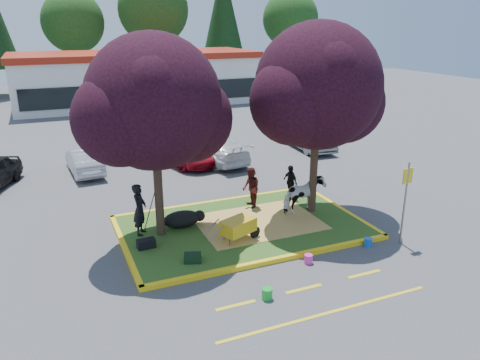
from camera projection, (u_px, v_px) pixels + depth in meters
name	position (u px, v px, depth m)	size (l,w,h in m)	color
ground	(243.00, 229.00, 16.34)	(90.00, 90.00, 0.00)	#424244
median_island	(243.00, 227.00, 16.32)	(8.00, 5.00, 0.15)	#274916
curb_near	(277.00, 260.00, 14.07)	(8.30, 0.16, 0.15)	yellow
curb_far	(217.00, 202.00, 18.57)	(8.30, 0.16, 0.15)	yellow
curb_left	(125.00, 248.00, 14.81)	(0.16, 5.30, 0.15)	yellow
curb_right	(341.00, 209.00, 17.83)	(0.16, 5.30, 0.15)	yellow
straw_bedding	(258.00, 222.00, 16.51)	(4.20, 3.00, 0.01)	tan
tree_purple_left	(154.00, 109.00, 14.24)	(5.06, 4.20, 6.51)	black
tree_purple_right	(319.00, 92.00, 16.11)	(5.30, 4.40, 6.82)	black
fire_lane_stripe_a	(236.00, 305.00, 11.94)	(1.10, 0.12, 0.01)	yellow
fire_lane_stripe_b	(304.00, 289.00, 12.68)	(1.10, 0.12, 0.01)	yellow
fire_lane_stripe_c	(364.00, 274.00, 13.42)	(1.10, 0.12, 0.01)	yellow
fire_lane_long	(329.00, 313.00, 11.64)	(6.00, 0.10, 0.01)	yellow
retail_building	(137.00, 77.00, 40.74)	(20.40, 8.40, 4.40)	silver
treeline	(106.00, 12.00, 47.07)	(46.58, 7.80, 14.63)	black
cow	(304.00, 195.00, 17.13)	(0.74, 1.62, 1.37)	white
calf	(182.00, 219.00, 16.07)	(1.30, 0.74, 0.56)	black
handler	(140.00, 209.00, 15.35)	(0.64, 0.42, 1.75)	black
visitor_a	(251.00, 188.00, 17.60)	(0.76, 0.59, 1.56)	#431513
visitor_b	(290.00, 182.00, 18.62)	(0.79, 0.33, 1.35)	black
wheelbarrow	(238.00, 226.00, 14.95)	(1.96, 1.03, 0.75)	black
gear_bag_dark	(146.00, 244.00, 14.61)	(0.56, 0.30, 0.28)	black
gear_bag_green	(193.00, 258.00, 13.75)	(0.50, 0.31, 0.27)	black
sign_post	(406.00, 194.00, 14.75)	(0.39, 0.06, 2.76)	slate
bucket_green	(267.00, 294.00, 12.18)	(0.28, 0.28, 0.30)	green
bucket_pink	(308.00, 259.00, 13.99)	(0.25, 0.25, 0.27)	#E532AB
bucket_blue	(368.00, 242.00, 15.04)	(0.26, 0.26, 0.28)	blue
car_silver	(84.00, 160.00, 22.21)	(1.30, 3.73, 1.23)	#ADAFB5
car_red	(182.00, 148.00, 24.00)	(2.43, 5.27, 1.46)	#A40D1D
car_white	(217.00, 149.00, 23.93)	(1.87, 4.61, 1.34)	silver
car_grey	(308.00, 137.00, 26.38)	(1.50, 4.29, 1.41)	slate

